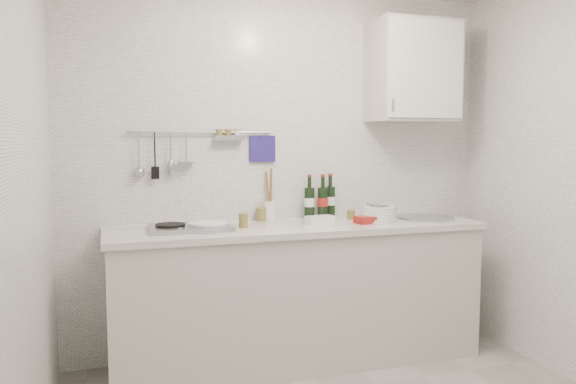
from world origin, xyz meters
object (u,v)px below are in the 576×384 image
Objects in this scene: wall_cabinet at (413,72)px; plate_stack_sink at (377,214)px; plate_stack_hob at (207,227)px; wine_bottles at (321,197)px; utensil_crock at (269,208)px.

plate_stack_sink is at bearing -158.69° from wall_cabinet.
wall_cabinet is 2.64× the size of plate_stack_hob.
plate_stack_sink is at bearing -34.84° from wine_bottles.
wall_cabinet is 1.04m from plate_stack_sink.
plate_stack_hob is at bearing -162.87° from wine_bottles.
plate_stack_sink is 0.83× the size of utensil_crock.
wine_bottles is at bearing -5.52° from utensil_crock.
wine_bottles reaches higher than plate_stack_hob.
plate_stack_sink is (1.17, 0.04, 0.03)m from plate_stack_hob.
wine_bottles is (0.85, 0.26, 0.13)m from plate_stack_hob.
plate_stack_sink is 0.74m from utensil_crock.
plate_stack_sink is (-0.33, -0.13, -0.98)m from wall_cabinet.
wall_cabinet is 1.40m from utensil_crock.
utensil_crock is (-0.69, 0.26, 0.03)m from plate_stack_sink.
utensil_crock is at bearing 174.48° from wine_bottles.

